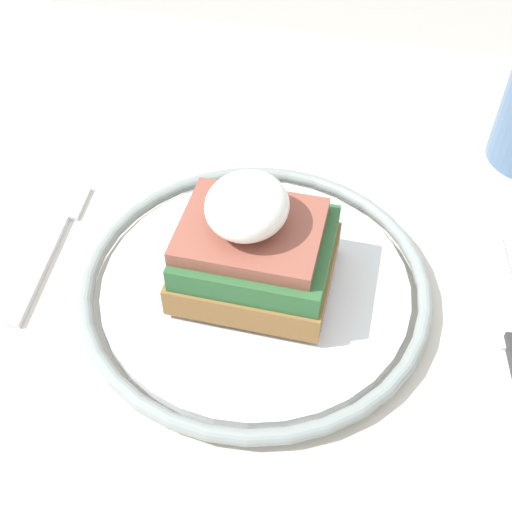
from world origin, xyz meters
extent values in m
cube|color=beige|center=(0.00, 0.00, 0.73)|extent=(0.84, 0.72, 0.03)
cylinder|color=beige|center=(-0.36, 0.30, 0.36)|extent=(0.06, 0.06, 0.71)
cylinder|color=silver|center=(-0.02, 0.00, 0.75)|extent=(0.21, 0.21, 0.01)
torus|color=gray|center=(-0.02, 0.00, 0.75)|extent=(0.24, 0.24, 0.01)
cube|color=olive|center=(-0.02, 0.00, 0.77)|extent=(0.10, 0.09, 0.02)
cube|color=#2D6033|center=(-0.02, 0.00, 0.79)|extent=(0.09, 0.08, 0.02)
cube|color=brown|center=(-0.02, 0.00, 0.80)|extent=(0.09, 0.07, 0.01)
ellipsoid|color=white|center=(-0.02, 0.00, 0.82)|extent=(0.05, 0.06, 0.03)
cube|color=silver|center=(-0.17, -0.02, 0.75)|extent=(0.02, 0.10, 0.00)
cube|color=silver|center=(-0.18, 0.05, 0.75)|extent=(0.03, 0.04, 0.00)
cube|color=silver|center=(0.15, 0.04, 0.75)|extent=(0.03, 0.10, 0.00)
camera|label=1|loc=(0.05, -0.27, 1.09)|focal=45.00mm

